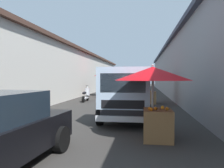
{
  "coord_description": "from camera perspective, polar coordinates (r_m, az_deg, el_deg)",
  "views": [
    {
      "loc": [
        -1.03,
        -1.76,
        1.72
      ],
      "look_at": [
        9.5,
        -0.2,
        1.41
      ],
      "focal_mm": 34.33,
      "sensor_mm": 36.0,
      "label": 1
    }
  ],
  "objects": [
    {
      "name": "vendor_by_crates",
      "position": [
        17.95,
        -2.17,
        -1.06
      ],
      "size": [
        0.37,
        0.56,
        1.52
      ],
      "color": "navy",
      "rests_on": "ground"
    },
    {
      "name": "parked_scooter",
      "position": [
        15.63,
        -7.04,
        -3.0
      ],
      "size": [
        1.69,
        0.32,
        1.14
      ],
      "color": "black",
      "rests_on": "ground"
    },
    {
      "name": "fruit_stall_mid_lane",
      "position": [
        20.22,
        -0.82,
        2.1
      ],
      "size": [
        2.82,
        2.82,
        2.4
      ],
      "color": "#9E9EA3",
      "rests_on": "ground"
    },
    {
      "name": "ground",
      "position": [
        14.74,
        1.52,
        -5.03
      ],
      "size": [
        90.0,
        90.0,
        0.0
      ],
      "primitive_type": "plane",
      "color": "#33302D"
    },
    {
      "name": "delivery_truck",
      "position": [
        8.35,
        3.63,
        -3.01
      ],
      "size": [
        4.95,
        2.04,
        2.08
      ],
      "color": "black",
      "rests_on": "ground"
    },
    {
      "name": "fruit_stall_far_right",
      "position": [
        6.02,
        11.11,
        -0.83
      ],
      "size": [
        2.1,
        2.1,
        2.1
      ],
      "color": "#9E9EA3",
      "rests_on": "ground"
    },
    {
      "name": "fruit_stall_near_left",
      "position": [
        14.45,
        10.95,
        1.66
      ],
      "size": [
        2.36,
        2.36,
        2.28
      ],
      "color": "#9E9EA3",
      "rests_on": "ground"
    },
    {
      "name": "plastic_stool",
      "position": [
        12.35,
        2.65,
        -4.81
      ],
      "size": [
        0.3,
        0.3,
        0.43
      ],
      "color": "#1E8C3F",
      "rests_on": "ground"
    },
    {
      "name": "building_left_whitewash",
      "position": [
        19.11,
        -20.2,
        3.03
      ],
      "size": [
        49.8,
        7.5,
        4.39
      ],
      "color": "beige",
      "rests_on": "ground"
    },
    {
      "name": "building_right_concrete",
      "position": [
        17.71,
        27.01,
        3.68
      ],
      "size": [
        49.8,
        7.5,
        4.77
      ],
      "color": "gray",
      "rests_on": "ground"
    }
  ]
}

